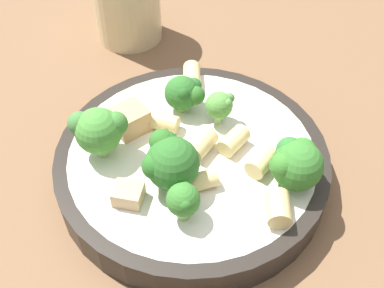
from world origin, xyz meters
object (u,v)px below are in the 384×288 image
at_px(broccoli_floret_3, 186,93).
at_px(broccoli_floret_1, 99,130).
at_px(rigatoni_2, 261,162).
at_px(rigatoni_6, 278,208).
at_px(chicken_chunk_0, 130,120).
at_px(broccoli_floret_2, 220,105).
at_px(broccoli_floret_4, 183,200).
at_px(drinking_glass, 127,0).
at_px(broccoli_floret_0, 296,162).
at_px(rigatoni_3, 234,141).
at_px(rigatoni_0, 201,141).
at_px(chicken_chunk_1, 128,194).
at_px(broccoli_floret_5, 170,160).
at_px(rigatoni_7, 192,76).
at_px(rigatoni_4, 165,122).
at_px(pasta_bowl, 192,162).
at_px(rigatoni_5, 170,147).
at_px(rigatoni_1, 204,181).

bearing_deg(broccoli_floret_3, broccoli_floret_1, 118.00).
xyz_separation_m(rigatoni_2, rigatoni_6, (-0.04, -0.00, 0.00)).
bearing_deg(chicken_chunk_0, rigatoni_2, -122.59).
distance_m(broccoli_floret_1, broccoli_floret_2, 0.10).
bearing_deg(broccoli_floret_4, broccoli_floret_3, -10.31).
bearing_deg(drinking_glass, rigatoni_6, -163.54).
distance_m(broccoli_floret_0, drinking_glass, 0.28).
bearing_deg(drinking_glass, broccoli_floret_4, -176.19).
height_order(rigatoni_3, drinking_glass, drinking_glass).
xyz_separation_m(rigatoni_0, chicken_chunk_1, (-0.04, 0.06, -0.00)).
distance_m(broccoli_floret_5, rigatoni_7, 0.12).
xyz_separation_m(broccoli_floret_1, rigatoni_0, (-0.01, -0.08, -0.02)).
bearing_deg(broccoli_floret_2, broccoli_floret_3, 50.53).
bearing_deg(broccoli_floret_4, broccoli_floret_0, -78.48).
height_order(broccoli_floret_0, broccoli_floret_3, broccoli_floret_0).
relative_size(broccoli_floret_0, broccoli_floret_3, 1.25).
relative_size(rigatoni_2, chicken_chunk_1, 1.15).
xyz_separation_m(chicken_chunk_1, drinking_glass, (0.25, -0.02, 0.01)).
relative_size(broccoli_floret_4, broccoli_floret_5, 0.72).
bearing_deg(chicken_chunk_1, broccoli_floret_4, -118.94).
relative_size(broccoli_floret_5, rigatoni_7, 1.57).
relative_size(broccoli_floret_0, rigatoni_3, 1.60).
height_order(broccoli_floret_3, rigatoni_3, broccoli_floret_3).
xyz_separation_m(broccoli_floret_0, rigatoni_4, (0.07, 0.09, -0.01)).
bearing_deg(broccoli_floret_1, chicken_chunk_0, -45.82).
xyz_separation_m(pasta_bowl, chicken_chunk_1, (-0.04, 0.05, 0.02)).
xyz_separation_m(broccoli_floret_3, rigatoni_2, (-0.08, -0.05, -0.01)).
relative_size(broccoli_floret_2, broccoli_floret_4, 0.97).
bearing_deg(broccoli_floret_2, rigatoni_4, 91.15).
distance_m(broccoli_floret_4, rigatoni_4, 0.09).
xyz_separation_m(pasta_bowl, broccoli_floret_1, (0.01, 0.07, 0.04)).
distance_m(broccoli_floret_4, rigatoni_0, 0.07).
bearing_deg(rigatoni_5, rigatoni_0, -86.20).
bearing_deg(rigatoni_4, chicken_chunk_1, 152.31).
height_order(broccoli_floret_5, chicken_chunk_0, broccoli_floret_5).
xyz_separation_m(rigatoni_2, rigatoni_7, (0.11, 0.04, -0.00)).
bearing_deg(rigatoni_4, rigatoni_3, -120.88).
xyz_separation_m(rigatoni_1, drinking_glass, (0.25, 0.04, 0.01)).
relative_size(broccoli_floret_4, rigatoni_4, 1.45).
height_order(chicken_chunk_0, drinking_glass, drinking_glass).
xyz_separation_m(broccoli_floret_2, chicken_chunk_0, (0.00, 0.07, -0.01)).
height_order(rigatoni_2, rigatoni_6, same).
height_order(broccoli_floret_1, broccoli_floret_2, broccoli_floret_1).
xyz_separation_m(rigatoni_3, chicken_chunk_0, (0.04, 0.08, 0.00)).
relative_size(rigatoni_3, drinking_glass, 0.25).
bearing_deg(rigatoni_5, broccoli_floret_1, 79.51).
relative_size(broccoli_floret_0, rigatoni_0, 1.57).
xyz_separation_m(rigatoni_2, chicken_chunk_0, (0.06, 0.10, 0.00)).
relative_size(pasta_bowl, chicken_chunk_0, 8.13).
bearing_deg(rigatoni_6, broccoli_floret_1, 55.64).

